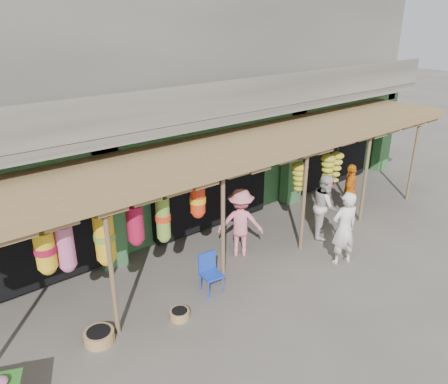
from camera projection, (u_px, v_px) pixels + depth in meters
ground at (266, 258)px, 10.59m from camera, size 80.00×80.00×0.00m
building at (155, 91)px, 12.82m from camera, size 16.40×6.80×7.00m
awning at (241, 150)px, 10.09m from camera, size 14.00×2.70×2.79m
blue_chair at (210, 270)px, 9.20m from camera, size 0.46×0.47×0.87m
basket_left at (99, 337)px, 7.86m from camera, size 0.65×0.65×0.23m
basket_right at (180, 314)px, 8.48m from camera, size 0.44×0.44×0.18m
person_front at (344, 228)px, 10.08m from camera, size 0.75×0.60×1.80m
person_right at (325, 206)px, 11.36m from camera, size 1.06×1.04×1.72m
person_vendor at (350, 190)px, 12.51m from camera, size 1.01×0.72×1.59m
person_shopper at (240, 223)px, 10.46m from camera, size 1.25×1.21×1.71m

